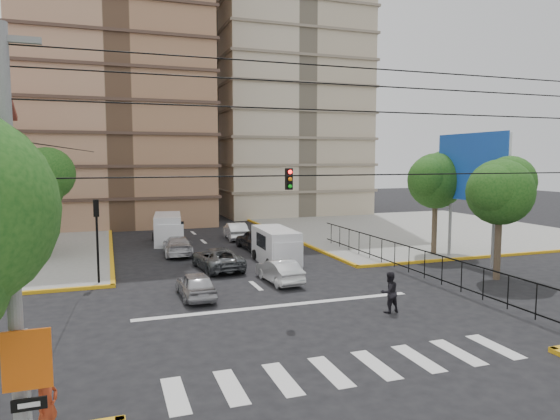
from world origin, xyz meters
name	(u,v)px	position (x,y,z in m)	size (l,w,h in m)	color
ground	(289,313)	(0.00, 0.00, 0.00)	(160.00, 160.00, 0.00)	black
sidewalk_ne	(415,229)	(20.00, 20.00, 0.07)	(26.00, 26.00, 0.15)	gray
crosswalk_stripes	(353,368)	(0.00, -6.00, 0.01)	(12.00, 2.40, 0.01)	silver
stop_line	(280,306)	(0.00, 1.20, 0.01)	(13.00, 0.40, 0.01)	silver
tower_beige	(284,17)	(14.00, 40.00, 24.00)	(17.00, 16.00, 48.00)	#B9A98C
park_fence	(408,275)	(9.00, 4.50, 0.00)	(0.10, 22.50, 1.66)	black
billboard	(472,169)	(14.45, 6.00, 6.00)	(0.36, 6.20, 8.10)	slate
tree_park_a	(501,189)	(13.08, 2.01, 5.01)	(4.41, 3.60, 6.83)	#473828
tree_park_c	(437,178)	(14.09, 9.01, 5.34)	(4.65, 3.80, 7.25)	#473828
tree_tudor	(30,181)	(-11.90, 16.01, 5.22)	(5.39, 4.40, 7.43)	#473828
traffic_light_nw	(97,227)	(-7.80, 7.80, 3.11)	(0.28, 0.22, 4.40)	black
traffic_light_hanging	(307,178)	(0.00, -2.04, 5.90)	(18.00, 9.12, 0.92)	black
utility_pole_sw	(12,256)	(-9.00, -9.00, 4.77)	(1.40, 0.28, 9.00)	slate
district_sign	(28,375)	(-8.80, -9.24, 2.45)	(0.90, 0.12, 3.20)	slate
van_right_lane	(277,247)	(2.82, 9.85, 1.08)	(2.08, 4.96, 2.22)	silver
van_left_lane	(168,230)	(-2.79, 19.94, 1.11)	(2.58, 5.29, 2.29)	silver
car_silver_front_left	(196,284)	(-3.36, 3.79, 0.64)	(1.52, 3.77, 1.28)	#AAAAAF
car_white_front_right	(279,271)	(1.40, 5.27, 0.64)	(1.35, 3.87, 1.28)	white
car_grey_mid_left	(217,259)	(-1.11, 9.51, 0.67)	(2.22, 4.82, 1.34)	#55595D
car_silver_rear_left	(178,245)	(-2.74, 14.93, 0.67)	(1.87, 4.60, 1.33)	silver
car_darkgrey_mid_right	(255,239)	(2.95, 15.24, 0.75)	(1.78, 4.42, 1.51)	#252527
car_white_rear_right	(236,231)	(2.75, 20.32, 0.70)	(1.48, 4.25, 1.40)	white
pedestrian_sw_corner	(47,406)	(-8.70, -7.50, 0.95)	(0.58, 0.38, 1.60)	maroon
pedestrian_crosswalk	(389,292)	(4.17, -1.28, 0.89)	(0.87, 0.68, 1.79)	black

